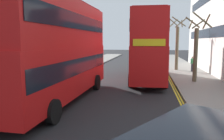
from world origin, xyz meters
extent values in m
cube|color=gray|center=(6.50, 16.00, 0.07)|extent=(4.00, 80.00, 0.14)
cube|color=gray|center=(-6.50, 16.00, 0.07)|extent=(4.00, 80.00, 0.14)
cube|color=yellow|center=(4.40, 14.00, 0.00)|extent=(0.10, 56.00, 0.01)
cube|color=yellow|center=(4.24, 14.00, 0.00)|extent=(0.10, 56.00, 0.01)
cube|color=red|center=(-2.44, 10.67, 1.74)|extent=(2.82, 10.87, 2.60)
cube|color=red|center=(-2.44, 10.67, 4.29)|extent=(2.76, 10.65, 2.50)
cube|color=black|center=(-2.44, 10.67, 2.04)|extent=(2.84, 10.44, 0.84)
cube|color=black|center=(-2.44, 10.67, 4.39)|extent=(2.82, 10.22, 0.80)
cube|color=yellow|center=(-2.28, 16.05, 3.29)|extent=(2.00, 0.12, 0.44)
cylinder|color=black|center=(-3.59, 14.06, 0.52)|extent=(0.33, 1.05, 1.04)
cylinder|color=black|center=(-1.09, 13.98, 0.52)|extent=(0.33, 1.05, 1.04)
cylinder|color=black|center=(-1.29, 7.29, 0.52)|extent=(0.33, 1.05, 1.04)
cube|color=red|center=(2.35, 18.58, 1.74)|extent=(2.74, 10.85, 2.60)
cube|color=red|center=(2.35, 18.58, 4.29)|extent=(2.68, 10.64, 2.50)
cube|color=black|center=(2.35, 18.58, 2.04)|extent=(2.76, 10.42, 0.84)
cube|color=black|center=(2.35, 18.58, 4.39)|extent=(2.74, 10.20, 0.80)
cube|color=yellow|center=(2.47, 13.20, 3.29)|extent=(2.00, 0.10, 0.44)
cube|color=maroon|center=(2.35, 18.58, 5.59)|extent=(2.46, 9.77, 0.10)
cylinder|color=black|center=(3.67, 15.26, 0.52)|extent=(0.32, 1.05, 1.04)
cylinder|color=black|center=(1.17, 15.20, 0.52)|extent=(0.32, 1.05, 1.04)
cylinder|color=black|center=(3.53, 21.95, 0.52)|extent=(0.32, 1.05, 1.04)
cylinder|color=black|center=(1.03, 21.90, 0.52)|extent=(0.32, 1.05, 1.04)
cylinder|color=#2D2D38|center=(7.05, 23.96, 0.56)|extent=(0.22, 0.22, 0.85)
cube|color=#338C4C|center=(7.05, 23.96, 1.27)|extent=(0.34, 0.22, 0.56)
sphere|color=beige|center=(7.05, 23.96, 1.66)|extent=(0.20, 0.20, 0.20)
cylinder|color=#6B6047|center=(5.55, 25.25, 2.57)|extent=(0.36, 0.36, 4.85)
cylinder|color=#6B6047|center=(5.99, 25.16, 5.31)|extent=(0.32, 0.96, 0.72)
cylinder|color=#6B6047|center=(5.93, 25.82, 5.47)|extent=(1.24, 0.90, 1.04)
cylinder|color=#6B6047|center=(5.12, 25.72, 5.44)|extent=(1.05, 0.97, 0.97)
cylinder|color=#6B6047|center=(5.01, 24.81, 5.48)|extent=(1.00, 1.18, 1.05)
cylinder|color=#6B6047|center=(5.56, 24.51, 5.51)|extent=(1.52, 0.14, 1.12)
cylinder|color=#6B6047|center=(6.13, 17.70, 2.27)|extent=(0.32, 0.32, 4.26)
cylinder|color=#6B6047|center=(6.83, 17.77, 4.89)|extent=(0.26, 1.45, 1.06)
cylinder|color=#6B6047|center=(6.32, 18.15, 4.74)|extent=(0.99, 0.49, 0.77)
cylinder|color=#6B6047|center=(5.70, 17.89, 4.73)|extent=(0.49, 0.96, 0.74)
cylinder|color=#6B6047|center=(5.72, 17.26, 4.82)|extent=(1.00, 0.95, 0.93)
cylinder|color=#6B6047|center=(6.38, 16.95, 4.96)|extent=(1.59, 0.61, 1.19)
cube|color=black|center=(8.48, 21.32, 4.23)|extent=(0.04, 24.64, 1.00)
camera|label=1|loc=(2.53, -0.94, 3.35)|focal=35.72mm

